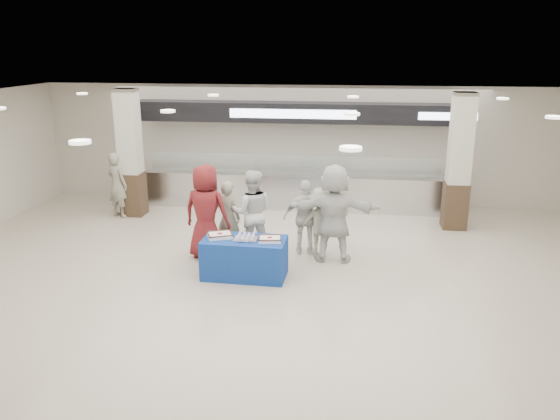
# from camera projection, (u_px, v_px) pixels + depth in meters

# --- Properties ---
(ground) EXTENTS (14.00, 14.00, 0.00)m
(ground) POSITION_uv_depth(u_px,v_px,m) (260.00, 293.00, 9.66)
(ground) COLOR beige
(ground) RESTS_ON ground
(serving_line) EXTENTS (8.70, 0.85, 2.80)m
(serving_line) POSITION_uv_depth(u_px,v_px,m) (294.00, 165.00, 14.44)
(serving_line) COLOR silver
(serving_line) RESTS_ON ground
(column_left) EXTENTS (0.55, 0.55, 3.20)m
(column_left) POSITION_uv_depth(u_px,v_px,m) (130.00, 156.00, 13.70)
(column_left) COLOR #342417
(column_left) RESTS_ON ground
(column_right) EXTENTS (0.55, 0.55, 3.20)m
(column_right) POSITION_uv_depth(u_px,v_px,m) (459.00, 165.00, 12.70)
(column_right) COLOR #342417
(column_right) RESTS_ON ground
(display_table) EXTENTS (1.57, 0.82, 0.75)m
(display_table) POSITION_uv_depth(u_px,v_px,m) (245.00, 258.00, 10.24)
(display_table) COLOR navy
(display_table) RESTS_ON ground
(sheet_cake_left) EXTENTS (0.54, 0.48, 0.09)m
(sheet_cake_left) POSITION_uv_depth(u_px,v_px,m) (220.00, 235.00, 10.22)
(sheet_cake_left) COLOR white
(sheet_cake_left) RESTS_ON display_table
(sheet_cake_right) EXTENTS (0.45, 0.37, 0.09)m
(sheet_cake_right) POSITION_uv_depth(u_px,v_px,m) (270.00, 239.00, 10.03)
(sheet_cake_right) COLOR white
(sheet_cake_right) RESTS_ON display_table
(cupcake_tray) EXTENTS (0.45, 0.34, 0.07)m
(cupcake_tray) POSITION_uv_depth(u_px,v_px,m) (246.00, 237.00, 10.12)
(cupcake_tray) COLOR #B1B0B5
(cupcake_tray) RESTS_ON display_table
(civilian_maroon) EXTENTS (1.04, 0.77, 1.95)m
(civilian_maroon) POSITION_uv_depth(u_px,v_px,m) (206.00, 212.00, 11.02)
(civilian_maroon) COLOR maroon
(civilian_maroon) RESTS_ON ground
(soldier_a) EXTENTS (0.66, 0.55, 1.54)m
(soldier_a) POSITION_uv_depth(u_px,v_px,m) (228.00, 217.00, 11.40)
(soldier_a) COLOR gray
(soldier_a) RESTS_ON ground
(chef_tall) EXTENTS (0.96, 0.80, 1.79)m
(chef_tall) POSITION_uv_depth(u_px,v_px,m) (252.00, 213.00, 11.25)
(chef_tall) COLOR silver
(chef_tall) RESTS_ON ground
(chef_short) EXTENTS (0.96, 0.48, 1.58)m
(chef_short) POSITION_uv_depth(u_px,v_px,m) (306.00, 217.00, 11.28)
(chef_short) COLOR silver
(chef_short) RESTS_ON ground
(soldier_b) EXTENTS (0.98, 0.62, 1.44)m
(soldier_b) POSITION_uv_depth(u_px,v_px,m) (320.00, 222.00, 11.21)
(soldier_b) COLOR gray
(soldier_b) RESTS_ON ground
(civilian_white) EXTENTS (1.88, 0.66, 2.01)m
(civilian_white) POSITION_uv_depth(u_px,v_px,m) (334.00, 213.00, 10.84)
(civilian_white) COLOR silver
(civilian_white) RESTS_ON ground
(soldier_bg) EXTENTS (0.72, 0.62, 1.67)m
(soldier_bg) POSITION_uv_depth(u_px,v_px,m) (117.00, 185.00, 13.74)
(soldier_bg) COLOR gray
(soldier_bg) RESTS_ON ground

